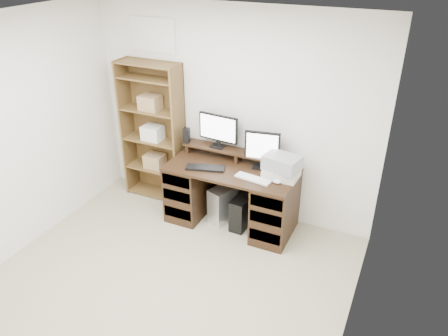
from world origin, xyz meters
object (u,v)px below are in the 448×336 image
Objects in this scene: desk at (232,195)px; monitor_wide at (218,129)px; monitor_small at (262,148)px; printer at (281,173)px; tower_black at (242,211)px; tower_silver at (226,203)px; bookshelf at (154,131)px.

monitor_wide is at bearing 140.43° from desk.
printer is (0.28, -0.13, -0.19)m from monitor_small.
monitor_wide is 1.24× the size of tower_black.
printer is 0.88m from tower_silver.
desk is 3.69× the size of tower_black.
monitor_small is 1.48m from bookshelf.
monitor_wide reaches higher than printer.
bookshelf is at bearing 169.78° from desk.
bookshelf is (-0.90, -0.02, -0.18)m from monitor_wide.
monitor_small is 0.24× the size of bookshelf.
monitor_wide is 1.35× the size of printer.
tower_black is 1.52m from bookshelf.
printer reaches higher than tower_black.
tower_silver is (-0.67, 0.02, -0.57)m from printer.
monitor_small is 1.16× the size of printer.
desk is at bearing -161.26° from monitor_small.
bookshelf is (-1.09, 0.16, 0.69)m from tower_silver.
monitor_wide is at bearing 163.40° from monitor_small.
tower_black is at bearing -0.73° from desk.
monitor_wide is 0.59m from monitor_small.
monitor_small reaches higher than desk.
printer is 0.83× the size of tower_silver.
printer is at bearing -34.53° from monitor_small.
desk is 0.19m from tower_silver.
tower_black is (-0.16, -0.16, -0.79)m from monitor_small.
monitor_small is 0.86m from tower_silver.
tower_black is 0.23× the size of bookshelf.
desk is 0.69m from monitor_small.
bookshelf is (-1.48, 0.05, -0.07)m from monitor_small.
desk is 0.79m from monitor_wide.
monitor_wide is at bearing 155.67° from tower_silver.
monitor_wide is 0.90m from tower_silver.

